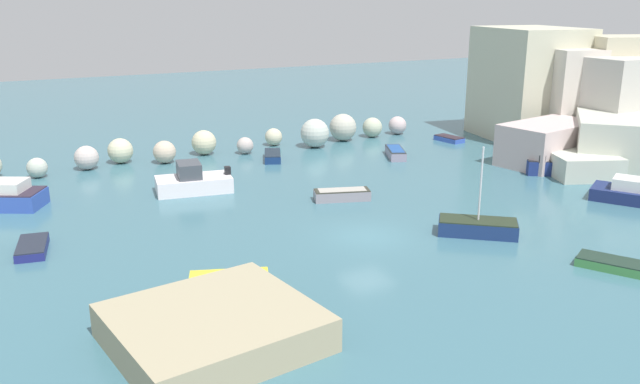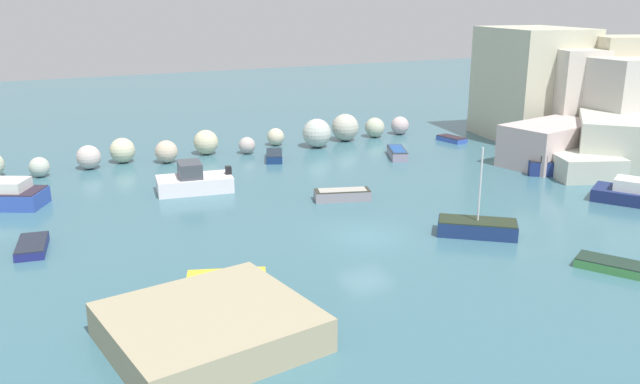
{
  "view_description": "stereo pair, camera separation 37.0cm",
  "coord_description": "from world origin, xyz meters",
  "views": [
    {
      "loc": [
        -16.78,
        -27.19,
        11.91
      ],
      "look_at": [
        0.0,
        5.35,
        1.0
      ],
      "focal_mm": 36.8,
      "sensor_mm": 36.0,
      "label": 1
    },
    {
      "loc": [
        -16.45,
        -27.36,
        11.91
      ],
      "look_at": [
        0.0,
        5.35,
        1.0
      ],
      "focal_mm": 36.8,
      "sensor_mm": 36.0,
      "label": 2
    }
  ],
  "objects": [
    {
      "name": "cove_water",
      "position": [
        0.0,
        0.0,
        0.0
      ],
      "size": [
        160.0,
        160.0,
        0.0
      ],
      "primitive_type": "plane",
      "color": "#3B6A78",
      "rests_on": "ground"
    },
    {
      "name": "cliff_headland_right",
      "position": [
        27.19,
        11.1,
        3.68
      ],
      "size": [
        23.72,
        23.05,
        9.46
      ],
      "color": "beige",
      "rests_on": "ground"
    },
    {
      "name": "rock_breakwater",
      "position": [
        -1.04,
        21.17,
        0.98
      ],
      "size": [
        37.78,
        4.08,
        2.36
      ],
      "color": "beige",
      "rests_on": "ground"
    },
    {
      "name": "stone_dock",
      "position": [
        -10.56,
        -6.85,
        0.64
      ],
      "size": [
        7.6,
        7.12,
        1.27
      ],
      "primitive_type": "cube",
      "rotation": [
        0.0,
        0.0,
        0.14
      ],
      "color": "tan",
      "rests_on": "ground"
    },
    {
      "name": "moored_boat_1",
      "position": [
        5.27,
        -2.37,
        0.43
      ],
      "size": [
        4.13,
        3.77,
        4.69
      ],
      "rotation": [
        0.0,
        0.0,
        5.6
      ],
      "color": "navy",
      "rests_on": "cove_water"
    },
    {
      "name": "moored_boat_2",
      "position": [
        1.95,
        6.2,
        0.35
      ],
      "size": [
        3.58,
        2.14,
        0.67
      ],
      "rotation": [
        0.0,
        0.0,
        5.97
      ],
      "color": "gray",
      "rests_on": "cove_water"
    },
    {
      "name": "moored_boat_3",
      "position": [
        -8.44,
        -2.55,
        0.3
      ],
      "size": [
        3.53,
        2.21,
        0.61
      ],
      "rotation": [
        0.0,
        0.0,
        5.93
      ],
      "color": "yellow",
      "rests_on": "cove_water"
    },
    {
      "name": "moored_boat_4",
      "position": [
        -15.59,
        5.71,
        0.23
      ],
      "size": [
        1.82,
        3.16,
        0.46
      ],
      "rotation": [
        0.0,
        0.0,
        1.4
      ],
      "color": "navy",
      "rests_on": "cove_water"
    },
    {
      "name": "moored_boat_6",
      "position": [
        18.46,
        7.22,
        0.65
      ],
      "size": [
        4.6,
        5.87,
        1.86
      ],
      "rotation": [
        0.0,
        0.0,
        1.01
      ],
      "color": "navy",
      "rests_on": "cove_water"
    },
    {
      "name": "moored_boat_7",
      "position": [
        -5.59,
        12.11,
        0.68
      ],
      "size": [
        5.0,
        3.1,
        1.93
      ],
      "rotation": [
        0.0,
        0.0,
        2.98
      ],
      "color": "white",
      "rests_on": "cove_water"
    },
    {
      "name": "moored_boat_8",
      "position": [
        7.75,
        -8.63,
        0.22
      ],
      "size": [
        2.62,
        3.2,
        0.45
      ],
      "rotation": [
        0.0,
        0.0,
        5.23
      ],
      "color": "#3E8343",
      "rests_on": "cove_water"
    },
    {
      "name": "moored_boat_9",
      "position": [
        11.09,
        14.1,
        0.36
      ],
      "size": [
        2.43,
        3.51,
        0.69
      ],
      "rotation": [
        0.0,
        0.0,
        4.29
      ],
      "color": "gray",
      "rests_on": "cove_water"
    },
    {
      "name": "moored_boat_10",
      "position": [
        18.46,
        16.86,
        0.22
      ],
      "size": [
        1.59,
        2.68,
        0.44
      ],
      "rotation": [
        0.0,
        0.0,
        1.72
      ],
      "color": "blue",
      "rests_on": "cove_water"
    },
    {
      "name": "moored_boat_11",
      "position": [
        2.28,
        17.66,
        0.3
      ],
      "size": [
        2.28,
        3.29,
        0.59
      ],
      "rotation": [
        0.0,
        0.0,
        1.17
      ],
      "color": "navy",
      "rests_on": "cove_water"
    }
  ]
}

